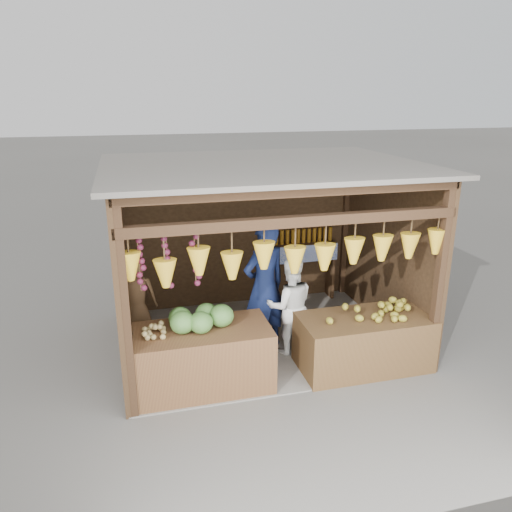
{
  "coord_description": "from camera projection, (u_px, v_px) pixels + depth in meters",
  "views": [
    {
      "loc": [
        -1.81,
        -6.56,
        3.57
      ],
      "look_at": [
        -0.12,
        -0.1,
        1.38
      ],
      "focal_mm": 35.0,
      "sensor_mm": 36.0,
      "label": 1
    }
  ],
  "objects": [
    {
      "name": "mango_pile",
      "position": [
        370.0,
        310.0,
        6.57
      ],
      "size": [
        1.4,
        0.64,
        0.22
      ],
      "primitive_type": null,
      "color": "#B36C17",
      "rests_on": "counter_right"
    },
    {
      "name": "vendor_seated",
      "position": [
        136.0,
        296.0,
        6.85
      ],
      "size": [
        0.61,
        0.44,
        1.15
      ],
      "primitive_type": "imported",
      "rotation": [
        0.0,
        0.0,
        3.0
      ],
      "color": "#523720",
      "rests_on": "stool"
    },
    {
      "name": "ground",
      "position": [
        262.0,
        339.0,
        7.58
      ],
      "size": [
        80.0,
        80.0,
        0.0
      ],
      "primitive_type": "plane",
      "color": "#514F49",
      "rests_on": "ground"
    },
    {
      "name": "woman_standing",
      "position": [
        290.0,
        306.0,
        7.02
      ],
      "size": [
        0.75,
        0.61,
        1.42
      ],
      "primitive_type": "imported",
      "rotation": [
        0.0,
        0.0,
        3.02
      ],
      "color": "white",
      "rests_on": "ground"
    },
    {
      "name": "man_standing",
      "position": [
        264.0,
        287.0,
        7.08
      ],
      "size": [
        0.81,
        0.67,
        1.9
      ],
      "primitive_type": "imported",
      "rotation": [
        0.0,
        0.0,
        3.5
      ],
      "color": "#121D45",
      "rests_on": "ground"
    },
    {
      "name": "counter_left",
      "position": [
        204.0,
        358.0,
        6.24
      ],
      "size": [
        1.67,
        0.85,
        0.81
      ],
      "primitive_type": "cube",
      "color": "#4F2C1A",
      "rests_on": "ground"
    },
    {
      "name": "stool",
      "position": [
        140.0,
        344.0,
        7.08
      ],
      "size": [
        0.36,
        0.36,
        0.33
      ],
      "primitive_type": "cube",
      "color": "black",
      "rests_on": "ground"
    },
    {
      "name": "stall_structure",
      "position": [
        261.0,
        235.0,
        7.02
      ],
      "size": [
        4.3,
        3.3,
        2.66
      ],
      "color": "slate",
      "rests_on": "ground"
    },
    {
      "name": "back_shelf",
      "position": [
        301.0,
        254.0,
        8.74
      ],
      "size": [
        1.25,
        0.32,
        1.32
      ],
      "color": "#382314",
      "rests_on": "ground"
    },
    {
      "name": "tanfruit_pile",
      "position": [
        154.0,
        331.0,
        5.92
      ],
      "size": [
        0.34,
        0.4,
        0.13
      ],
      "primitive_type": null,
      "color": "tan",
      "rests_on": "counter_left"
    },
    {
      "name": "counter_right",
      "position": [
        363.0,
        342.0,
        6.73
      ],
      "size": [
        1.75,
        0.85,
        0.73
      ],
      "primitive_type": "cube",
      "color": "#483018",
      "rests_on": "ground"
    },
    {
      "name": "melon_pile",
      "position": [
        196.0,
        317.0,
        6.08
      ],
      "size": [
        1.0,
        0.5,
        0.32
      ],
      "primitive_type": null,
      "color": "#1E4F15",
      "rests_on": "counter_left"
    }
  ]
}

